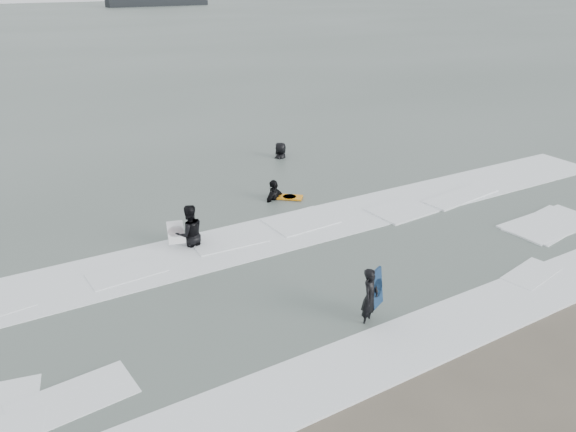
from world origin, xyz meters
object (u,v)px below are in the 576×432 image
surfer_wading (191,247)px  surfer_right_far (281,159)px  surfer_right_near (274,200)px  surfer_centre (368,323)px  vessel_horizon (158,1)px

surfer_wading → surfer_right_far: (6.80, 6.36, 0.00)m
surfer_right_near → surfer_wading: bearing=1.2°
surfer_centre → surfer_right_near: (1.87, 8.15, 0.00)m
surfer_right_near → surfer_right_far: (2.69, 4.28, 0.00)m
surfer_centre → surfer_wading: (-2.25, 6.07, 0.00)m
surfer_centre → surfer_right_near: 8.36m
surfer_right_near → surfer_right_far: surfer_right_near is taller
surfer_centre → vessel_horizon: bearing=44.2°
surfer_centre → vessel_horizon: (37.43, 130.57, 1.22)m
surfer_wading → surfer_right_near: surfer_right_near is taller
vessel_horizon → surfer_right_far: bearing=-105.6°
surfer_wading → vessel_horizon: (39.68, 124.50, 1.22)m
surfer_centre → surfer_wading: surfer_wading is taller
surfer_wading → vessel_horizon: 130.68m
surfer_wading → surfer_right_far: surfer_wading is taller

